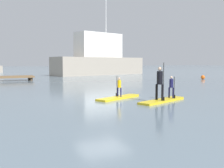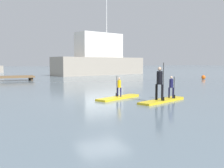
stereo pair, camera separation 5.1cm
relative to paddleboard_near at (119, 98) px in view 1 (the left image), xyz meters
name	(u,v)px [view 1 (the left image)]	position (x,y,z in m)	size (l,w,h in m)	color
ground_plane	(102,100)	(-1.09, -0.22, -0.05)	(240.00, 240.00, 0.00)	slate
paddleboard_near	(119,98)	(0.00, 0.00, 0.00)	(3.02, 1.77, 0.10)	gold
paddler_child_solo	(119,86)	(-0.01, 0.01, 0.62)	(0.24, 0.35, 1.11)	#19194C
paddleboard_far	(163,100)	(1.42, -1.89, 0.00)	(3.23, 1.68, 0.10)	gold
paddler_adult	(160,81)	(1.14, -2.00, 0.97)	(0.36, 0.48, 1.81)	black
paddler_child_front	(171,86)	(2.14, -1.64, 0.68)	(0.25, 0.38, 1.12)	#19194C
fishing_boat_white_large	(99,59)	(9.58, 24.57, 2.32)	(15.62, 7.39, 12.88)	#9E9384
motor_boat_small_navy	(116,67)	(18.68, 36.79, 0.80)	(8.25, 4.17, 6.41)	navy
mooring_buoy_near	(203,77)	(15.78, 9.51, 0.18)	(0.46, 0.46, 0.46)	orange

